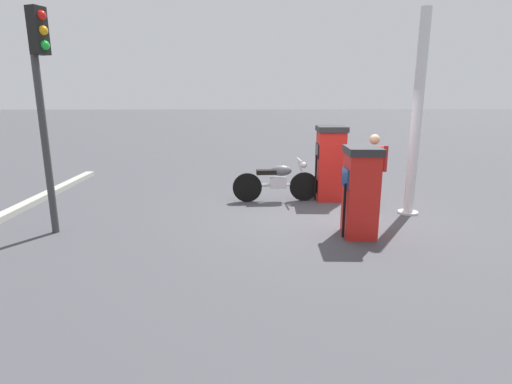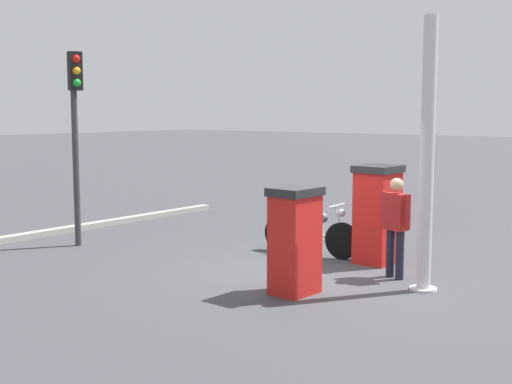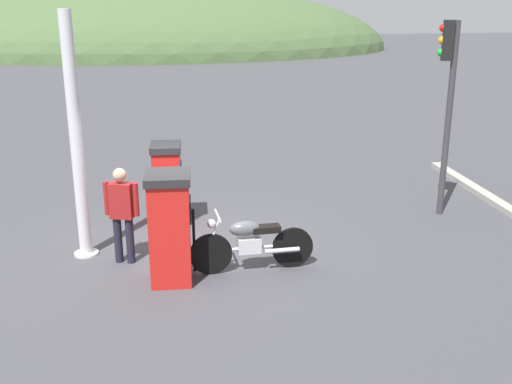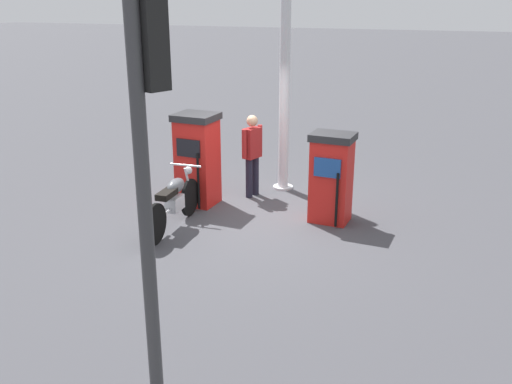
{
  "view_description": "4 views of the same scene",
  "coord_description": "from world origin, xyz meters",
  "px_view_note": "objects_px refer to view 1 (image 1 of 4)",
  "views": [
    {
      "loc": [
        1.64,
        7.82,
        2.38
      ],
      "look_at": [
        1.44,
        0.5,
        0.6
      ],
      "focal_mm": 28.27,
      "sensor_mm": 36.0,
      "label": 1
    },
    {
      "loc": [
        -5.68,
        9.12,
        2.61
      ],
      "look_at": [
        1.16,
        0.25,
        1.27
      ],
      "focal_mm": 47.6,
      "sensor_mm": 36.0,
      "label": 2
    },
    {
      "loc": [
        -0.35,
        -9.78,
        4.11
      ],
      "look_at": [
        1.13,
        -0.31,
        1.04
      ],
      "focal_mm": 42.88,
      "sensor_mm": 36.0,
      "label": 3
    },
    {
      "loc": [
        8.66,
        3.26,
        3.67
      ],
      "look_at": [
        0.62,
        0.24,
        0.7
      ],
      "focal_mm": 39.86,
      "sensor_mm": 36.0,
      "label": 4
    }
  ],
  "objects_px": {
    "fuel_pump_near": "(330,163)",
    "roadside_traffic_light": "(41,84)",
    "fuel_pump_far": "(360,191)",
    "motorcycle_near_pump": "(277,180)",
    "canopy_support_pole": "(416,120)",
    "attendant_person": "(373,167)"
  },
  "relations": [
    {
      "from": "fuel_pump_near",
      "to": "roadside_traffic_light",
      "type": "height_order",
      "value": "roadside_traffic_light"
    },
    {
      "from": "fuel_pump_near",
      "to": "attendant_person",
      "type": "relative_size",
      "value": 1.07
    },
    {
      "from": "motorcycle_near_pump",
      "to": "roadside_traffic_light",
      "type": "height_order",
      "value": "roadside_traffic_light"
    },
    {
      "from": "fuel_pump_near",
      "to": "motorcycle_near_pump",
      "type": "xyz_separation_m",
      "value": [
        1.22,
        0.16,
        -0.38
      ]
    },
    {
      "from": "fuel_pump_far",
      "to": "motorcycle_near_pump",
      "type": "bearing_deg",
      "value": -62.39
    },
    {
      "from": "fuel_pump_near",
      "to": "roadside_traffic_light",
      "type": "relative_size",
      "value": 0.46
    },
    {
      "from": "fuel_pump_far",
      "to": "canopy_support_pole",
      "type": "distance_m",
      "value": 2.21
    },
    {
      "from": "canopy_support_pole",
      "to": "roadside_traffic_light",
      "type": "bearing_deg",
      "value": 8.7
    },
    {
      "from": "motorcycle_near_pump",
      "to": "canopy_support_pole",
      "type": "bearing_deg",
      "value": 158.32
    },
    {
      "from": "roadside_traffic_light",
      "to": "canopy_support_pole",
      "type": "distance_m",
      "value": 6.75
    },
    {
      "from": "fuel_pump_near",
      "to": "fuel_pump_far",
      "type": "height_order",
      "value": "fuel_pump_near"
    },
    {
      "from": "fuel_pump_near",
      "to": "motorcycle_near_pump",
      "type": "relative_size",
      "value": 0.86
    },
    {
      "from": "motorcycle_near_pump",
      "to": "canopy_support_pole",
      "type": "height_order",
      "value": "canopy_support_pole"
    },
    {
      "from": "attendant_person",
      "to": "roadside_traffic_light",
      "type": "distance_m",
      "value": 6.37
    },
    {
      "from": "fuel_pump_near",
      "to": "canopy_support_pole",
      "type": "distance_m",
      "value": 2.12
    },
    {
      "from": "fuel_pump_far",
      "to": "canopy_support_pole",
      "type": "xyz_separation_m",
      "value": [
        -1.4,
        -1.3,
        1.12
      ]
    },
    {
      "from": "motorcycle_near_pump",
      "to": "fuel_pump_near",
      "type": "bearing_deg",
      "value": -172.65
    },
    {
      "from": "motorcycle_near_pump",
      "to": "attendant_person",
      "type": "bearing_deg",
      "value": 162.1
    },
    {
      "from": "fuel_pump_far",
      "to": "roadside_traffic_light",
      "type": "height_order",
      "value": "roadside_traffic_light"
    },
    {
      "from": "canopy_support_pole",
      "to": "fuel_pump_near",
      "type": "bearing_deg",
      "value": -40.65
    },
    {
      "from": "attendant_person",
      "to": "canopy_support_pole",
      "type": "xyz_separation_m",
      "value": [
        -0.66,
        0.41,
        1.0
      ]
    },
    {
      "from": "fuel_pump_near",
      "to": "canopy_support_pole",
      "type": "xyz_separation_m",
      "value": [
        -1.4,
        1.2,
        1.04
      ]
    }
  ]
}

